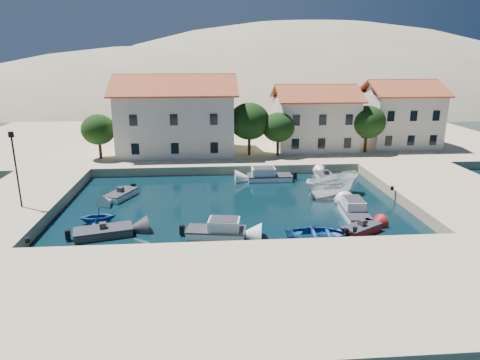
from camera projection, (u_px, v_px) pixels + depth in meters
name	position (u px, v px, depth m)	size (l,w,h in m)	color
ground	(243.00, 254.00, 28.99)	(400.00, 400.00, 0.00)	black
quay_south	(252.00, 295.00, 23.11)	(52.00, 12.00, 1.00)	#CDB98C
quay_east	(452.00, 194.00, 39.99)	(11.00, 20.00, 1.00)	#CDB98C
quay_west	(14.00, 205.00, 36.96)	(8.00, 20.00, 1.00)	#CDB98C
quay_north	(234.00, 140.00, 65.36)	(80.00, 36.00, 1.00)	#CDB98C
hills	(270.00, 159.00, 155.41)	(254.00, 176.00, 99.00)	gray
building_left	(176.00, 113.00, 53.65)	(14.70, 9.45, 9.70)	beige
building_mid	(315.00, 116.00, 56.19)	(10.50, 8.40, 8.30)	beige
building_right	(400.00, 113.00, 57.99)	(9.45, 8.40, 8.80)	beige
trees	(262.00, 124.00, 52.33)	(37.30, 5.30, 6.45)	#382314
lamppost	(15.00, 162.00, 33.97)	(0.35, 0.25, 6.22)	black
bollards	(275.00, 216.00, 32.58)	(29.36, 9.56, 0.30)	black
motorboat_grey_sw	(103.00, 232.00, 31.79)	(4.54, 2.89, 1.25)	#343439
cabin_cruiser_south	(216.00, 231.00, 31.61)	(4.60, 2.54, 1.60)	white
rowboat_south	(319.00, 239.00, 31.38)	(3.43, 4.80, 0.99)	#1B4996
motorboat_red_se	(361.00, 229.00, 32.34)	(3.46, 2.91, 1.25)	maroon
cabin_cruiser_east	(355.00, 212.00, 35.41)	(2.16, 4.70, 1.60)	white
boat_east	(331.00, 196.00, 41.03)	(2.22, 5.91, 2.28)	white
motorboat_white_ne	(326.00, 177.00, 46.25)	(1.65, 3.39, 1.25)	white
rowboat_west	(98.00, 223.00, 34.28)	(2.40, 2.78, 1.46)	#1B4996
motorboat_white_west	(121.00, 195.00, 40.27)	(2.91, 3.93, 1.25)	white
cabin_cruiser_north	(269.00, 176.00, 45.85)	(4.76, 2.02, 1.60)	white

